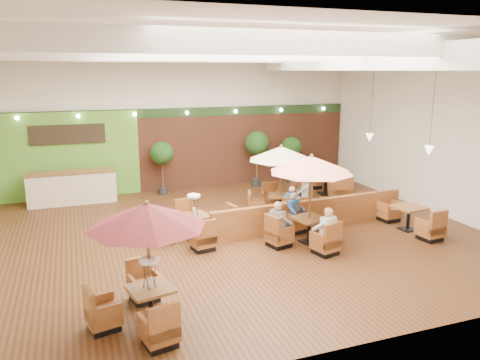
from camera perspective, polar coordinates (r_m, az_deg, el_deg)
name	(u,v)px	position (r m, az deg, el deg)	size (l,w,h in m)	color
room	(230,106)	(14.11, -1.20, 9.06)	(14.04, 14.00, 5.52)	#381E0F
service_counter	(72,188)	(17.69, -19.78, -0.87)	(3.00, 0.75, 1.18)	beige
booth_divider	(312,214)	(14.21, 8.72, -4.15)	(6.45, 0.18, 0.89)	brown
table_0	(145,236)	(8.73, -11.52, -6.71)	(2.31, 2.42, 2.39)	brown
table_1	(309,179)	(12.69, 8.39, 0.07)	(2.41, 2.54, 2.49)	brown
table_2	(281,167)	(15.19, 5.01, 1.62)	(2.41, 2.41, 2.34)	brown
table_3	(194,225)	(13.27, -5.60, -5.46)	(2.45, 2.45, 1.48)	brown
table_4	(408,218)	(14.84, 19.84, -4.44)	(0.90, 2.50, 0.92)	brown
table_5	(319,185)	(18.09, 9.56, -0.59)	(1.98, 2.88, 1.05)	brown
topiary_0	(162,155)	(17.97, -9.50, 3.00)	(0.88, 0.88, 2.04)	black
topiary_1	(257,146)	(19.02, 2.08, 4.22)	(0.97, 0.97, 2.26)	black
topiary_2	(291,149)	(19.68, 6.28, 3.83)	(0.85, 0.85, 1.97)	black
diner_0	(326,226)	(12.24, 10.47, -5.54)	(0.45, 0.42, 0.81)	silver
diner_1	(295,208)	(13.76, 6.68, -3.42)	(0.40, 0.38, 0.73)	#275BAC
diner_2	(279,219)	(12.60, 4.82, -4.82)	(0.38, 0.43, 0.81)	slate
diner_3	(292,200)	(14.65, 6.33, -2.41)	(0.40, 0.38, 0.71)	#275BAC
diner_4	(304,190)	(15.75, 7.76, -1.20)	(0.44, 0.46, 0.81)	silver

